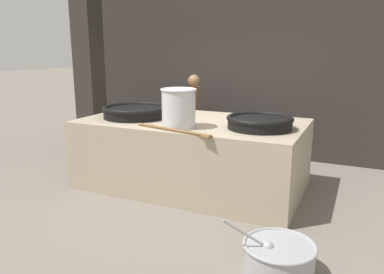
# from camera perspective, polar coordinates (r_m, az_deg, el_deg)

# --- Properties ---
(ground_plane) EXTENTS (60.00, 60.00, 0.00)m
(ground_plane) POSITION_cam_1_polar(r_m,az_deg,el_deg) (5.90, 0.00, -7.34)
(ground_plane) COLOR slate
(back_wall) EXTENTS (6.62, 0.24, 3.73)m
(back_wall) POSITION_cam_1_polar(r_m,az_deg,el_deg) (7.60, 7.19, 11.55)
(back_wall) COLOR #2D2826
(back_wall) RESTS_ON ground_plane
(support_pillar) EXTENTS (0.42, 0.42, 3.73)m
(support_pillar) POSITION_cam_1_polar(r_m,az_deg,el_deg) (7.39, -15.46, 11.14)
(support_pillar) COLOR #2D2826
(support_pillar) RESTS_ON ground_plane
(hearth_platform) EXTENTS (3.30, 1.81, 1.03)m
(hearth_platform) POSITION_cam_1_polar(r_m,az_deg,el_deg) (5.74, 0.00, -2.51)
(hearth_platform) COLOR tan
(hearth_platform) RESTS_ON ground_plane
(giant_wok_near) EXTENTS (1.03, 1.03, 0.19)m
(giant_wok_near) POSITION_cam_1_polar(r_m,az_deg,el_deg) (5.92, -8.60, 3.93)
(giant_wok_near) COLOR black
(giant_wok_near) RESTS_ON hearth_platform
(giant_wok_far) EXTENTS (0.89, 0.89, 0.17)m
(giant_wok_far) POSITION_cam_1_polar(r_m,az_deg,el_deg) (5.09, 10.28, 2.29)
(giant_wok_far) COLOR black
(giant_wok_far) RESTS_ON hearth_platform
(stock_pot) EXTENTS (0.49, 0.49, 0.53)m
(stock_pot) POSITION_cam_1_polar(r_m,az_deg,el_deg) (5.05, -2.05, 4.50)
(stock_pot) COLOR silver
(stock_pot) RESTS_ON hearth_platform
(stirring_paddle) EXTENTS (1.21, 0.35, 0.04)m
(stirring_paddle) POSITION_cam_1_polar(r_m,az_deg,el_deg) (4.83, -2.48, 1.01)
(stirring_paddle) COLOR brown
(stirring_paddle) RESTS_ON hearth_platform
(cook) EXTENTS (0.44, 0.64, 1.63)m
(cook) POSITION_cam_1_polar(r_m,az_deg,el_deg) (6.99, 0.24, 3.38)
(cook) COLOR brown
(cook) RESTS_ON ground_plane
(prep_bowl_vegetables) EXTENTS (0.82, 0.69, 0.59)m
(prep_bowl_vegetables) POSITION_cam_1_polar(r_m,az_deg,el_deg) (3.77, 13.09, -17.39)
(prep_bowl_vegetables) COLOR #9E9EA3
(prep_bowl_vegetables) RESTS_ON ground_plane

